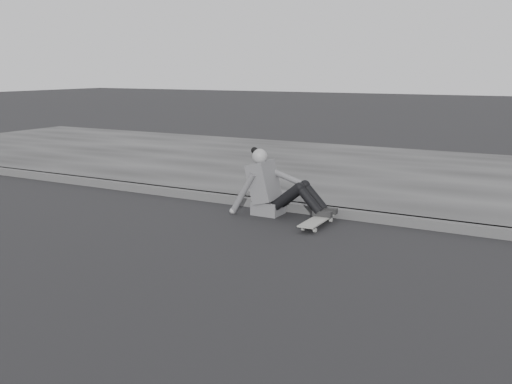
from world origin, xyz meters
TOP-DOWN VIEW (x-y plane):
  - ground at (0.00, 0.00)m, footprint 80.00×80.00m
  - curb at (0.00, 2.58)m, footprint 24.00×0.16m
  - sidewalk at (0.00, 5.60)m, footprint 24.00×6.00m
  - skateboard at (-0.63, 2.04)m, footprint 0.20×0.78m
  - seated_woman at (-1.37, 2.28)m, footprint 1.38×0.46m

SIDE VIEW (x-z plane):
  - ground at x=0.00m, z-range 0.00..0.00m
  - curb at x=0.00m, z-range 0.00..0.12m
  - sidewalk at x=0.00m, z-range 0.00..0.12m
  - skateboard at x=-0.63m, z-range 0.03..0.12m
  - seated_woman at x=-1.37m, z-range -0.08..0.80m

